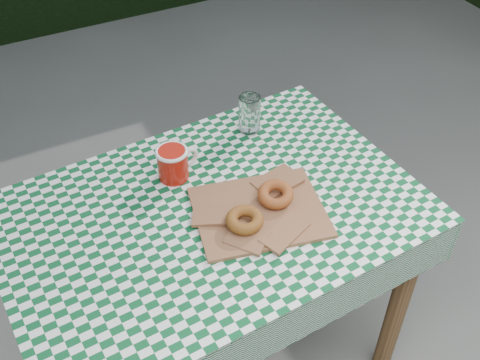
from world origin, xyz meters
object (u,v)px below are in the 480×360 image
(paper_bag, at_px, (259,211))
(coffee_mug, at_px, (173,164))
(drinking_glass, at_px, (249,114))
(table, at_px, (216,296))

(paper_bag, relative_size, coffee_mug, 1.98)
(coffee_mug, distance_m, drinking_glass, 0.31)
(paper_bag, relative_size, drinking_glass, 2.79)
(paper_bag, bearing_deg, table, 147.24)
(paper_bag, height_order, drinking_glass, drinking_glass)
(table, relative_size, coffee_mug, 6.40)
(table, xyz_separation_m, paper_bag, (0.11, -0.07, 0.39))
(paper_bag, distance_m, coffee_mug, 0.28)
(table, height_order, paper_bag, paper_bag)
(paper_bag, xyz_separation_m, coffee_mug, (-0.15, 0.24, 0.04))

